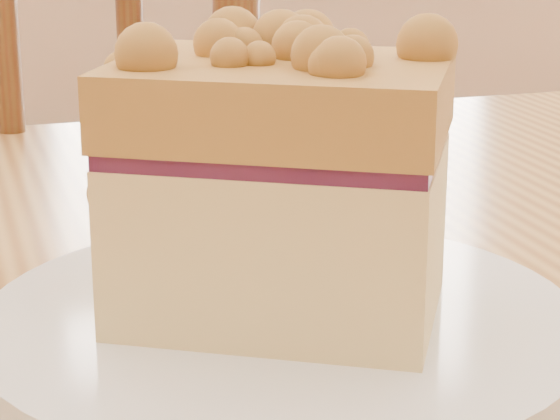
% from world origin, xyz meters
% --- Properties ---
extents(cafe_chair_main, '(0.50, 0.50, 0.94)m').
position_xyz_m(cafe_chair_main, '(0.08, 0.87, 0.48)').
color(cafe_chair_main, brown).
rests_on(cafe_chair_main, ground).
extents(plate, '(0.24, 0.24, 0.02)m').
position_xyz_m(plate, '(0.30, 0.32, 0.76)').
color(plate, white).
rests_on(plate, cafe_table_main).
extents(cake_slice, '(0.14, 0.12, 0.12)m').
position_xyz_m(cake_slice, '(0.31, 0.32, 0.83)').
color(cake_slice, '#E1BB7F').
rests_on(cake_slice, plate).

